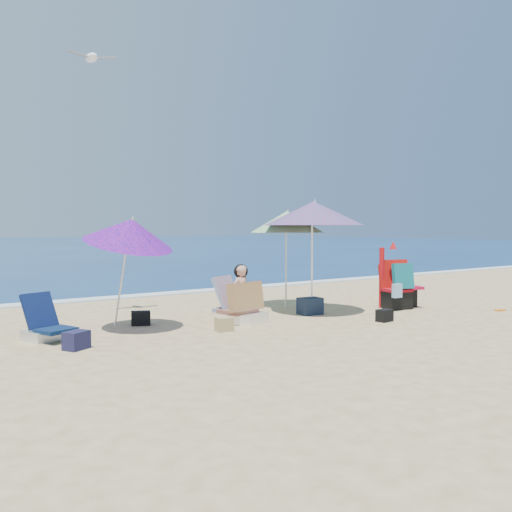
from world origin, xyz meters
TOP-DOWN VIEW (x-y plane):
  - ground at (0.00, 0.00)m, footprint 120.00×120.00m
  - foam at (0.00, 5.10)m, footprint 120.00×0.50m
  - umbrella_turquoise at (0.91, 0.89)m, footprint 2.38×2.38m
  - umbrella_striped at (1.02, 1.80)m, footprint 1.49×1.49m
  - umbrella_blue at (-2.49, 1.22)m, footprint 1.69×1.73m
  - furled_umbrella at (2.55, 0.64)m, footprint 0.23×0.37m
  - chair_navy at (-3.73, 1.32)m, footprint 0.69×0.80m
  - chair_rainbow at (-0.67, 0.96)m, footprint 0.79×1.03m
  - camp_chair_left at (2.99, 0.59)m, footprint 0.69×0.78m
  - camp_chair_right at (2.66, 0.41)m, footprint 0.67×0.64m
  - person_center at (-0.72, 0.82)m, footprint 0.72×0.59m
  - bag_navy_a at (-3.55, 0.49)m, footprint 0.38×0.34m
  - bag_black_a at (-2.14, 1.67)m, footprint 0.37×0.32m
  - bag_tan at (-1.32, 0.42)m, footprint 0.25×0.19m
  - bag_navy_b at (0.83, 0.88)m, footprint 0.44×0.35m
  - bag_black_b at (1.35, -0.43)m, footprint 0.28×0.21m
  - orange_item at (4.04, -0.93)m, footprint 0.22×0.12m
  - seagull at (-2.55, 2.64)m, footprint 0.82×0.38m

SIDE VIEW (x-z plane):
  - ground at x=0.00m, z-range 0.00..0.00m
  - orange_item at x=4.04m, z-range 0.00..0.03m
  - foam at x=0.00m, z-range 0.00..0.04m
  - bag_black_b at x=1.35m, z-range 0.00..0.21m
  - bag_tan at x=-1.32m, z-range 0.00..0.21m
  - bag_black_a at x=-2.14m, z-range 0.00..0.22m
  - bag_navy_a at x=-3.55m, z-range 0.00..0.24m
  - bag_navy_b at x=0.83m, z-range 0.00..0.30m
  - chair_navy at x=-3.73m, z-range -0.16..0.51m
  - chair_rainbow at x=-0.67m, z-range -0.18..0.58m
  - camp_chair_left at x=2.99m, z-range -0.19..0.75m
  - camp_chair_right at x=2.66m, z-range -0.13..0.78m
  - person_center at x=-0.72m, z-range -0.01..0.96m
  - furled_umbrella at x=2.55m, z-range 0.07..1.38m
  - umbrella_blue at x=-2.49m, z-range 0.59..2.46m
  - umbrella_striped at x=1.02m, z-range 0.73..2.67m
  - umbrella_turquoise at x=0.91m, z-range 0.80..2.90m
  - seagull at x=-2.55m, z-range 4.38..4.53m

